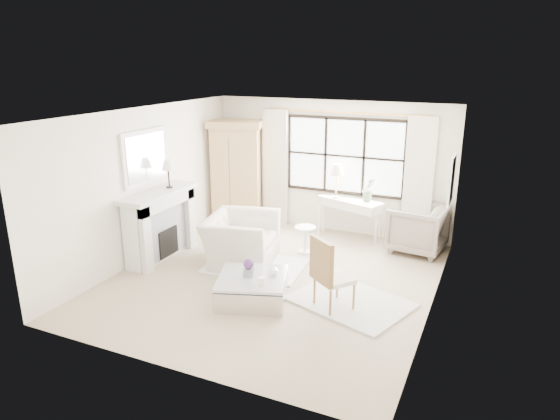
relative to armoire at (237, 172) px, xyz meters
The scene contains 32 objects.
floor 3.25m from the armoire, 49.74° to the right, with size 5.50×5.50×0.00m, color tan.
ceiling 3.42m from the armoire, 49.74° to the right, with size 5.50×5.50×0.00m, color silver.
wall_back 2.02m from the armoire, 12.29° to the left, with size 5.00×5.00×0.00m, color white.
wall_front 5.44m from the armoire, 68.81° to the right, with size 5.00×5.00×0.00m, color silver.
wall_left 2.39m from the armoire, 102.95° to the right, with size 5.50×5.50×0.00m, color white.
wall_right 5.04m from the armoire, 27.47° to the right, with size 5.50×5.50×0.00m, color beige.
window_pane 2.35m from the armoire, 10.21° to the left, with size 2.40×0.02×1.50m, color white.
window_frame 2.35m from the armoire, ahead, with size 2.50×0.04×1.50m, color black, non-canonical shape.
curtain_rod 2.65m from the armoire, ahead, with size 0.04×0.04×3.30m, color #B88440.
curtain_left 0.84m from the armoire, 23.20° to the left, with size 0.55×0.10×2.47m, color beige.
curtain_right 3.78m from the armoire, ahead, with size 0.55×0.10×2.47m, color silver.
fireplace 2.39m from the armoire, 97.55° to the right, with size 0.58×1.66×1.26m.
mirror_frame 2.48m from the armoire, 102.25° to the right, with size 0.05×1.15×0.95m, color white.
mirror_glass 2.47m from the armoire, 101.54° to the right, with size 0.02×1.00×0.80m, color silver.
art_frame 4.50m from the armoire, ahead, with size 0.04×0.62×0.82m, color silver.
art_canvas 4.48m from the armoire, ahead, with size 0.01×0.52×0.72m, color #C5B499.
mantel_lamp 2.14m from the armoire, 96.10° to the right, with size 0.22×0.22×0.51m.
armoire is the anchor object (origin of this frame).
console_table 2.61m from the armoire, ahead, with size 1.38×0.85×0.80m.
console_lamp 2.22m from the armoire, ahead, with size 0.28×0.28×0.69m.
orchid_plant 2.87m from the armoire, ahead, with size 0.26×0.21×0.47m, color #536D48.
side_table 2.39m from the armoire, 27.03° to the right, with size 0.40×0.40×0.51m.
rug_left 2.72m from the armoire, 53.95° to the right, with size 1.66×1.17×0.03m, color silver.
rug_right 4.39m from the armoire, 37.86° to the right, with size 1.64×1.23×0.03m, color silver.
club_armchair 2.33m from the armoire, 59.44° to the right, with size 1.30×1.14×0.85m, color beige.
wingback_chair 3.93m from the armoire, ahead, with size 0.95×0.98×0.89m, color gray.
french_chair 4.35m from the armoire, 42.40° to the right, with size 0.68×0.68×1.08m.
coffee_table 3.82m from the armoire, 57.62° to the right, with size 1.27×1.27×0.38m.
planter_box 3.72m from the armoire, 58.34° to the right, with size 0.15×0.15×0.11m, color slate.
planter_flowers 3.70m from the armoire, 58.34° to the right, with size 0.16×0.16×0.16m, color #502A6B.
pillar_candle 4.07m from the armoire, 56.17° to the right, with size 0.10×0.10×0.12m, color white.
coffee_vase 3.76m from the armoire, 52.58° to the right, with size 0.15×0.15×0.15m, color white.
Camera 1 is at (3.19, -6.82, 3.51)m, focal length 32.00 mm.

